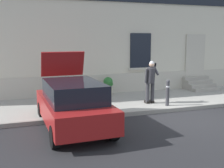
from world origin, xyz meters
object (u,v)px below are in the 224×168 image
(hatchback_car_red, at_px, (73,104))
(bollard_near_person, at_px, (168,92))
(planter_cream, at_px, (108,86))
(planter_olive, at_px, (64,88))
(person_on_phone, at_px, (151,79))

(hatchback_car_red, bearing_deg, bollard_near_person, 16.54)
(hatchback_car_red, xyz_separation_m, planter_cream, (2.46, 3.96, -0.19))
(bollard_near_person, distance_m, planter_olive, 4.58)
(hatchback_car_red, relative_size, bollard_near_person, 3.93)
(person_on_phone, bearing_deg, planter_olive, 150.01)
(planter_cream, bearing_deg, hatchback_car_red, -121.91)
(hatchback_car_red, height_order, bollard_near_person, hatchback_car_red)
(hatchback_car_red, distance_m, bollard_near_person, 4.18)
(bollard_near_person, relative_size, person_on_phone, 0.60)
(person_on_phone, relative_size, planter_olive, 2.03)
(hatchback_car_red, xyz_separation_m, person_on_phone, (3.55, 1.77, 0.35))
(bollard_near_person, bearing_deg, hatchback_car_red, -163.46)
(hatchback_car_red, height_order, planter_olive, hatchback_car_red)
(planter_cream, bearing_deg, planter_olive, 178.84)
(bollard_near_person, bearing_deg, planter_cream, 119.17)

